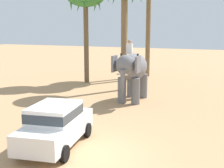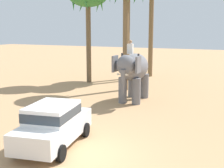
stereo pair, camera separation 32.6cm
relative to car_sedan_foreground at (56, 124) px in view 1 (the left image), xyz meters
name	(u,v)px [view 1 (the left image)]	position (x,y,z in m)	size (l,w,h in m)	color
ground_plane	(85,156)	(1.44, -0.32, -0.93)	(120.00, 120.00, 0.00)	tan
car_sedan_foreground	(56,124)	(0.00, 0.00, 0.00)	(2.42, 4.34, 1.70)	white
elephant_with_mahout	(132,70)	(0.05, 8.31, 1.06)	(1.79, 3.92, 3.88)	slate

